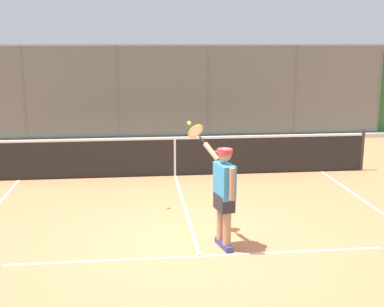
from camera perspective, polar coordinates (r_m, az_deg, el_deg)
ground_plane at (r=8.51m, az=0.30°, el=-9.71°), size 60.00×60.00×0.00m
court_line_markings at (r=7.63m, az=1.17°, el=-12.41°), size 7.56×8.87×0.01m
fence_backdrop at (r=17.32m, az=-3.34°, el=6.71°), size 17.93×1.37×3.17m
tennis_net at (r=12.35m, az=-1.96°, el=-0.28°), size 9.72×0.09×1.07m
tennis_player at (r=7.92m, az=3.59°, el=-4.19°), size 0.69×1.28×1.91m
tennis_ball_by_sideline at (r=10.00m, az=-2.73°, el=-6.10°), size 0.07×0.07×0.07m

